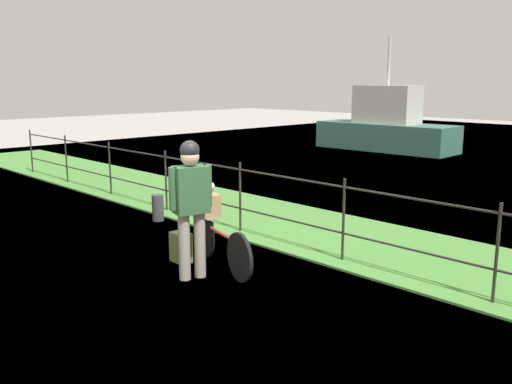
{
  "coord_description": "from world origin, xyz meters",
  "views": [
    {
      "loc": [
        5.21,
        -3.62,
        2.36
      ],
      "look_at": [
        0.04,
        1.41,
        0.9
      ],
      "focal_mm": 38.61,
      "sensor_mm": 36.0,
      "label": 1
    }
  ],
  "objects_px": {
    "bicycle_main": "(220,244)",
    "moored_boat_mid": "(386,127)",
    "backpack_on_paving": "(181,247)",
    "mooring_bollard": "(158,208)",
    "cyclist_person": "(191,198)",
    "wooden_crate": "(207,205)",
    "terrier_dog": "(208,189)"
  },
  "relations": [
    {
      "from": "wooden_crate",
      "to": "backpack_on_paving",
      "type": "height_order",
      "value": "wooden_crate"
    },
    {
      "from": "terrier_dog",
      "to": "moored_boat_mid",
      "type": "xyz_separation_m",
      "value": [
        -5.0,
        11.99,
        -0.18
      ]
    },
    {
      "from": "bicycle_main",
      "to": "moored_boat_mid",
      "type": "bearing_deg",
      "value": 113.87
    },
    {
      "from": "wooden_crate",
      "to": "mooring_bollard",
      "type": "relative_size",
      "value": 0.71
    },
    {
      "from": "cyclist_person",
      "to": "moored_boat_mid",
      "type": "distance_m",
      "value": 13.68
    },
    {
      "from": "terrier_dog",
      "to": "cyclist_person",
      "type": "relative_size",
      "value": 0.19
    },
    {
      "from": "mooring_bollard",
      "to": "cyclist_person",
      "type": "bearing_deg",
      "value": -26.2
    },
    {
      "from": "bicycle_main",
      "to": "mooring_bollard",
      "type": "relative_size",
      "value": 3.58
    },
    {
      "from": "backpack_on_paving",
      "to": "wooden_crate",
      "type": "bearing_deg",
      "value": -117.16
    },
    {
      "from": "wooden_crate",
      "to": "backpack_on_paving",
      "type": "xyz_separation_m",
      "value": [
        -0.17,
        -0.32,
        -0.55
      ]
    },
    {
      "from": "wooden_crate",
      "to": "backpack_on_paving",
      "type": "relative_size",
      "value": 0.8
    },
    {
      "from": "terrier_dog",
      "to": "backpack_on_paving",
      "type": "xyz_separation_m",
      "value": [
        -0.19,
        -0.31,
        -0.78
      ]
    },
    {
      "from": "wooden_crate",
      "to": "mooring_bollard",
      "type": "bearing_deg",
      "value": 162.1
    },
    {
      "from": "cyclist_person",
      "to": "backpack_on_paving",
      "type": "distance_m",
      "value": 1.03
    },
    {
      "from": "backpack_on_paving",
      "to": "terrier_dog",
      "type": "bearing_deg",
      "value": -120.93
    },
    {
      "from": "terrier_dog",
      "to": "mooring_bollard",
      "type": "xyz_separation_m",
      "value": [
        -2.25,
        0.73,
        -0.75
      ]
    },
    {
      "from": "cyclist_person",
      "to": "backpack_on_paving",
      "type": "height_order",
      "value": "cyclist_person"
    },
    {
      "from": "terrier_dog",
      "to": "moored_boat_mid",
      "type": "relative_size",
      "value": 0.07
    },
    {
      "from": "bicycle_main",
      "to": "terrier_dog",
      "type": "distance_m",
      "value": 0.75
    },
    {
      "from": "moored_boat_mid",
      "to": "cyclist_person",
      "type": "bearing_deg",
      "value": -66.77
    },
    {
      "from": "bicycle_main",
      "to": "backpack_on_paving",
      "type": "xyz_separation_m",
      "value": [
        -0.54,
        -0.22,
        -0.12
      ]
    },
    {
      "from": "bicycle_main",
      "to": "wooden_crate",
      "type": "relative_size",
      "value": 5.02
    },
    {
      "from": "cyclist_person",
      "to": "moored_boat_mid",
      "type": "xyz_separation_m",
      "value": [
        -5.4,
        12.57,
        -0.21
      ]
    },
    {
      "from": "bicycle_main",
      "to": "moored_boat_mid",
      "type": "distance_m",
      "value": 13.23
    },
    {
      "from": "wooden_crate",
      "to": "backpack_on_paving",
      "type": "bearing_deg",
      "value": -118.0
    },
    {
      "from": "terrier_dog",
      "to": "cyclist_person",
      "type": "xyz_separation_m",
      "value": [
        0.4,
        -0.58,
        0.03
      ]
    },
    {
      "from": "backpack_on_paving",
      "to": "mooring_bollard",
      "type": "relative_size",
      "value": 0.89
    },
    {
      "from": "backpack_on_paving",
      "to": "mooring_bollard",
      "type": "bearing_deg",
      "value": -25.98
    },
    {
      "from": "wooden_crate",
      "to": "cyclist_person",
      "type": "bearing_deg",
      "value": -54.2
    },
    {
      "from": "terrier_dog",
      "to": "cyclist_person",
      "type": "bearing_deg",
      "value": -55.48
    },
    {
      "from": "terrier_dog",
      "to": "mooring_bollard",
      "type": "bearing_deg",
      "value": 162.12
    },
    {
      "from": "cyclist_person",
      "to": "backpack_on_paving",
      "type": "bearing_deg",
      "value": 156.0
    }
  ]
}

